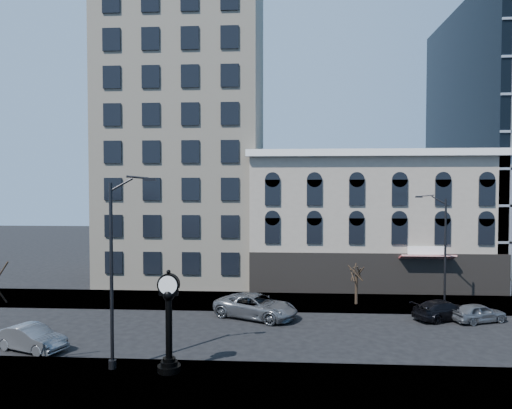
{
  "coord_description": "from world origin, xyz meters",
  "views": [
    {
      "loc": [
        3.97,
        -28.41,
        9.13
      ],
      "look_at": [
        2.0,
        4.0,
        8.0
      ],
      "focal_mm": 32.0,
      "sensor_mm": 36.0,
      "label": 1
    }
  ],
  "objects": [
    {
      "name": "sidewalk_near",
      "position": [
        0.0,
        -8.0,
        0.06
      ],
      "size": [
        160.0,
        6.0,
        0.12
      ],
      "primitive_type": "cube",
      "color": "#9B998D",
      "rests_on": "ground"
    },
    {
      "name": "street_clock",
      "position": [
        -1.65,
        -6.56,
        2.4
      ],
      "size": [
        1.14,
        1.14,
        5.05
      ],
      "rotation": [
        0.0,
        0.0,
        0.01
      ],
      "color": "black",
      "rests_on": "sidewalk_near"
    },
    {
      "name": "car_near_b",
      "position": [
        -10.25,
        -3.8,
        0.7
      ],
      "size": [
        4.52,
        2.86,
        1.41
      ],
      "primitive_type": "imported",
      "rotation": [
        0.0,
        0.0,
        1.22
      ],
      "color": "#595B60",
      "rests_on": "ground"
    },
    {
      "name": "car_far_a",
      "position": [
        2.03,
        3.43,
        0.83
      ],
      "size": [
        6.57,
        4.98,
        1.66
      ],
      "primitive_type": "imported",
      "rotation": [
        0.0,
        0.0,
        1.14
      ],
      "color": "#595B60",
      "rests_on": "ground"
    },
    {
      "name": "bare_tree_far",
      "position": [
        9.66,
        7.34,
        2.92
      ],
      "size": [
        2.17,
        2.17,
        3.73
      ],
      "color": "#322419",
      "rests_on": "sidewalk_far"
    },
    {
      "name": "street_lamp_near",
      "position": [
        -3.88,
        -6.2,
        7.55
      ],
      "size": [
        2.51,
        0.87,
        9.85
      ],
      "rotation": [
        0.0,
        0.0,
        0.24
      ],
      "color": "black",
      "rests_on": "sidewalk_near"
    },
    {
      "name": "ground",
      "position": [
        0.0,
        0.0,
        0.0
      ],
      "size": [
        160.0,
        160.0,
        0.0
      ],
      "primitive_type": "plane",
      "color": "black",
      "rests_on": "ground"
    },
    {
      "name": "cream_tower",
      "position": [
        -6.11,
        18.88,
        19.32
      ],
      "size": [
        15.9,
        15.4,
        42.5
      ],
      "color": "beige",
      "rests_on": "ground"
    },
    {
      "name": "street_lamp_far",
      "position": [
        15.43,
        6.47,
        6.71
      ],
      "size": [
        2.15,
        1.04,
        8.73
      ],
      "rotation": [
        0.0,
        0.0,
        2.76
      ],
      "color": "black",
      "rests_on": "sidewalk_far"
    },
    {
      "name": "car_far_c",
      "position": [
        17.3,
        3.33,
        0.65
      ],
      "size": [
        4.09,
        2.71,
        1.29
      ],
      "primitive_type": "imported",
      "rotation": [
        0.0,
        0.0,
        1.91
      ],
      "color": "#595B60",
      "rests_on": "ground"
    },
    {
      "name": "victorian_row",
      "position": [
        12.0,
        15.89,
        6.0
      ],
      "size": [
        22.6,
        11.19,
        12.5
      ],
      "color": "gray",
      "rests_on": "ground"
    },
    {
      "name": "car_far_b",
      "position": [
        15.13,
        3.83,
        0.67
      ],
      "size": [
        4.98,
        3.64,
        1.34
      ],
      "primitive_type": "imported",
      "rotation": [
        0.0,
        0.0,
        2.0
      ],
      "color": "black",
      "rests_on": "ground"
    },
    {
      "name": "sidewalk_far",
      "position": [
        0.0,
        8.0,
        0.06
      ],
      "size": [
        160.0,
        6.0,
        0.12
      ],
      "primitive_type": "cube",
      "color": "#9B998D",
      "rests_on": "ground"
    }
  ]
}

